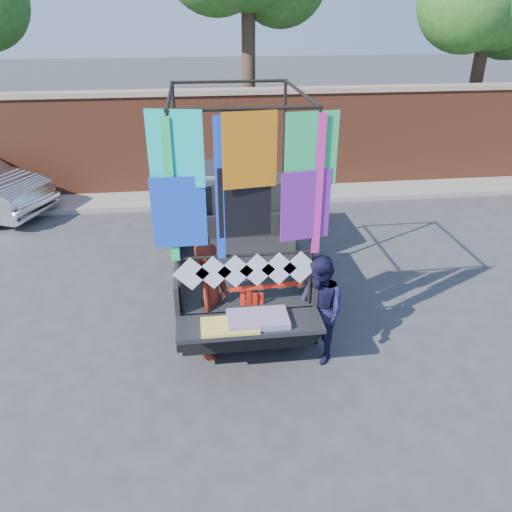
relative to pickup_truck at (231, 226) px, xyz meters
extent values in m
plane|color=#38383A|center=(-0.02, -2.53, -0.87)|extent=(90.00, 90.00, 0.00)
cube|color=brown|center=(-0.02, 4.47, 0.38)|extent=(30.00, 0.35, 2.50)
cube|color=tan|center=(-0.02, 4.47, 1.68)|extent=(30.00, 0.45, 0.12)
cube|color=gray|center=(-0.02, 3.77, -0.81)|extent=(30.00, 1.20, 0.12)
cylinder|color=#38281C|center=(0.98, 5.67, 1.86)|extent=(0.36, 0.36, 5.46)
cylinder|color=#38281C|center=(7.48, 5.67, 1.40)|extent=(0.36, 0.36, 4.55)
sphere|color=#1D5819|center=(8.38, 6.07, 3.35)|extent=(2.40, 2.40, 2.40)
sphere|color=#1D5819|center=(6.68, 5.37, 3.68)|extent=(2.60, 2.60, 2.60)
cylinder|color=black|center=(-0.81, 0.61, -0.53)|extent=(0.23, 0.68, 0.68)
cylinder|color=black|center=(-0.81, -2.18, -0.53)|extent=(0.23, 0.68, 0.68)
cylinder|color=black|center=(0.81, 0.61, -0.53)|extent=(0.23, 0.68, 0.68)
cylinder|color=black|center=(0.81, -2.18, -0.53)|extent=(0.23, 0.68, 0.68)
cube|color=black|center=(0.00, -0.84, -0.35)|extent=(1.76, 4.35, 0.31)
cube|color=black|center=(0.00, -1.61, -0.06)|extent=(1.86, 2.38, 0.10)
cube|color=black|center=(-0.91, -1.61, 0.16)|extent=(0.06, 2.38, 0.47)
cube|color=black|center=(0.91, -1.61, 0.16)|extent=(0.06, 2.38, 0.47)
cube|color=black|center=(0.00, -0.44, 0.16)|extent=(1.86, 0.06, 0.47)
cube|color=black|center=(0.00, 0.56, 0.21)|extent=(1.86, 1.66, 1.29)
cube|color=#8C9EAD|center=(0.00, 0.10, 0.63)|extent=(1.66, 0.06, 0.57)
cube|color=#8C9EAD|center=(0.00, 1.34, 0.42)|extent=(1.66, 0.10, 0.72)
cube|color=black|center=(0.00, 1.70, -0.04)|extent=(1.81, 0.93, 0.57)
cube|color=black|center=(0.00, -3.06, -0.04)|extent=(1.86, 0.57, 0.06)
cube|color=black|center=(0.00, -2.82, -0.44)|extent=(1.92, 0.16, 0.19)
cylinder|color=black|center=(-0.85, -2.70, 1.28)|extent=(0.05, 0.05, 2.59)
cylinder|color=black|center=(-0.85, -0.52, 1.28)|extent=(0.05, 0.05, 2.59)
cylinder|color=black|center=(0.85, -2.70, 1.28)|extent=(0.05, 0.05, 2.59)
cylinder|color=black|center=(0.85, -0.52, 1.28)|extent=(0.05, 0.05, 2.59)
cylinder|color=black|center=(0.00, -2.70, 2.58)|extent=(1.76, 0.05, 0.05)
cylinder|color=black|center=(0.00, -0.52, 2.58)|extent=(1.76, 0.05, 0.05)
cylinder|color=black|center=(-0.85, -1.61, 2.58)|extent=(0.05, 2.23, 0.05)
cylinder|color=black|center=(0.85, -1.61, 2.58)|extent=(0.05, 2.23, 0.05)
cylinder|color=black|center=(0.00, -2.70, 0.76)|extent=(1.76, 0.04, 0.04)
cube|color=#0DC1BD|center=(-0.78, -2.72, 2.11)|extent=(0.64, 0.02, 0.88)
cube|color=orange|center=(0.00, -2.76, 2.11)|extent=(0.64, 0.02, 0.88)
cube|color=#24CD68|center=(0.78, -2.72, 2.11)|extent=(0.64, 0.02, 0.88)
cube|color=blue|center=(-0.78, -2.76, 1.44)|extent=(0.64, 0.02, 0.88)
cube|color=black|center=(0.00, -2.72, 1.44)|extent=(0.64, 0.02, 0.88)
cube|color=purple|center=(0.78, -2.76, 1.44)|extent=(0.64, 0.02, 0.88)
cube|color=#1BDA68|center=(-0.88, -2.74, 1.64)|extent=(0.10, 0.01, 1.76)
cube|color=#D52394|center=(0.88, -2.74, 1.64)|extent=(0.10, 0.01, 1.76)
cube|color=blue|center=(-0.31, -2.74, 1.64)|extent=(0.10, 0.01, 1.76)
cube|color=white|center=(-0.70, -2.73, 0.56)|extent=(0.47, 0.01, 0.47)
cube|color=white|center=(-0.42, -2.73, 0.56)|extent=(0.47, 0.01, 0.47)
cube|color=white|center=(-0.14, -2.73, 0.56)|extent=(0.47, 0.01, 0.47)
cube|color=white|center=(0.14, -2.73, 0.56)|extent=(0.47, 0.01, 0.47)
cube|color=white|center=(0.42, -2.73, 0.56)|extent=(0.47, 0.01, 0.47)
cube|color=white|center=(0.70, -2.73, 0.56)|extent=(0.47, 0.01, 0.47)
cube|color=#EB344E|center=(0.10, -3.06, 0.03)|extent=(0.78, 0.47, 0.08)
cube|color=#E7CC49|center=(-0.26, -3.13, 0.01)|extent=(0.72, 0.41, 0.04)
imported|color=maroon|center=(-0.45, -2.48, -0.01)|extent=(0.64, 0.75, 1.73)
imported|color=#181637|center=(0.98, -2.78, -0.09)|extent=(0.81, 0.91, 1.56)
cube|color=red|center=(0.26, -2.63, 0.24)|extent=(0.99, 0.12, 0.04)
cube|color=red|center=(-0.05, -2.65, -0.07)|extent=(0.06, 0.02, 0.57)
cube|color=red|center=(0.03, -2.65, -0.09)|extent=(0.06, 0.02, 0.57)
cube|color=red|center=(0.12, -2.65, -0.11)|extent=(0.06, 0.02, 0.57)
cube|color=red|center=(0.20, -2.65, -0.13)|extent=(0.06, 0.02, 0.57)
camera|label=1|loc=(-0.58, -8.31, 3.61)|focal=35.00mm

